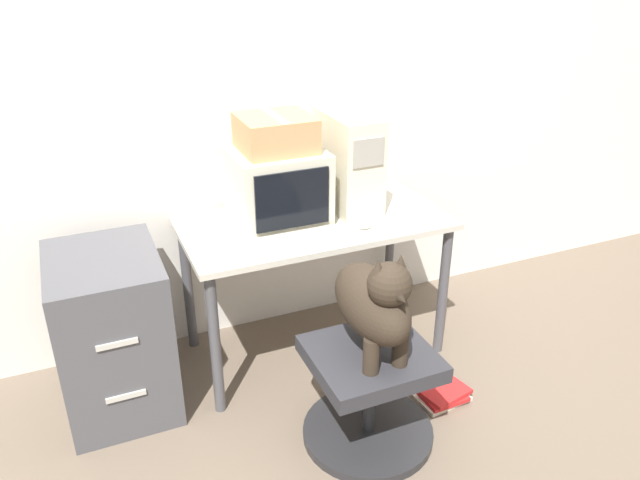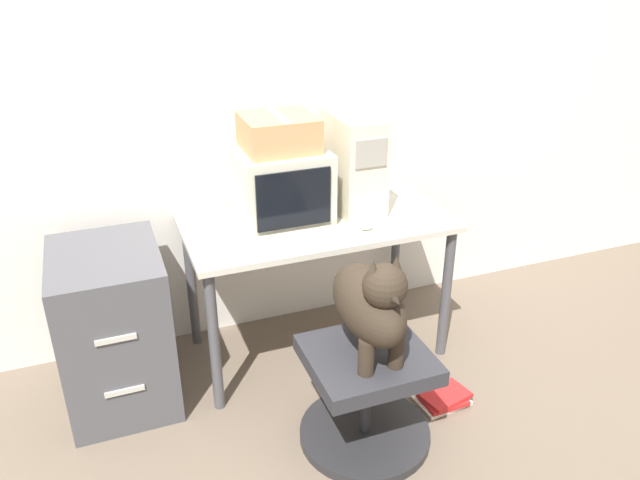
# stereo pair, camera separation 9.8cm
# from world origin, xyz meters

# --- Properties ---
(ground_plane) EXTENTS (12.00, 12.00, 0.00)m
(ground_plane) POSITION_xyz_m (0.00, 0.00, 0.00)
(ground_plane) COLOR #6B5B4C
(wall_back) EXTENTS (8.00, 0.05, 2.60)m
(wall_back) POSITION_xyz_m (0.00, 0.72, 1.30)
(wall_back) COLOR silver
(wall_back) RESTS_ON ground_plane
(desk) EXTENTS (1.29, 0.66, 0.75)m
(desk) POSITION_xyz_m (0.00, 0.33, 0.65)
(desk) COLOR beige
(desk) RESTS_ON ground_plane
(crt_monitor) EXTENTS (0.43, 0.42, 0.35)m
(crt_monitor) POSITION_xyz_m (-0.15, 0.42, 0.92)
(crt_monitor) COLOR beige
(crt_monitor) RESTS_ON desk
(pc_tower) EXTENTS (0.21, 0.43, 0.48)m
(pc_tower) POSITION_xyz_m (0.22, 0.43, 0.99)
(pc_tower) COLOR beige
(pc_tower) RESTS_ON desk
(keyboard) EXTENTS (0.46, 0.17, 0.03)m
(keyboard) POSITION_xyz_m (-0.11, 0.11, 0.76)
(keyboard) COLOR beige
(keyboard) RESTS_ON desk
(computer_mouse) EXTENTS (0.07, 0.04, 0.03)m
(computer_mouse) POSITION_xyz_m (0.18, 0.14, 0.77)
(computer_mouse) COLOR beige
(computer_mouse) RESTS_ON desk
(office_chair) EXTENTS (0.57, 0.57, 0.45)m
(office_chair) POSITION_xyz_m (-0.04, -0.37, 0.24)
(office_chair) COLOR #262628
(office_chair) RESTS_ON ground_plane
(dog) EXTENTS (0.23, 0.50, 0.49)m
(dog) POSITION_xyz_m (-0.04, -0.38, 0.70)
(dog) COLOR #33281E
(dog) RESTS_ON office_chair
(filing_cabinet) EXTENTS (0.47, 0.60, 0.76)m
(filing_cabinet) POSITION_xyz_m (-1.00, 0.30, 0.38)
(filing_cabinet) COLOR #4C4C51
(filing_cabinet) RESTS_ON ground_plane
(cardboard_box) EXTENTS (0.33, 0.32, 0.16)m
(cardboard_box) POSITION_xyz_m (-0.15, 0.42, 1.18)
(cardboard_box) COLOR tan
(cardboard_box) RESTS_ON crt_monitor
(book_stack_floor) EXTENTS (0.26, 0.22, 0.06)m
(book_stack_floor) POSITION_xyz_m (0.40, -0.30, 0.03)
(book_stack_floor) COLOR silver
(book_stack_floor) RESTS_ON ground_plane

